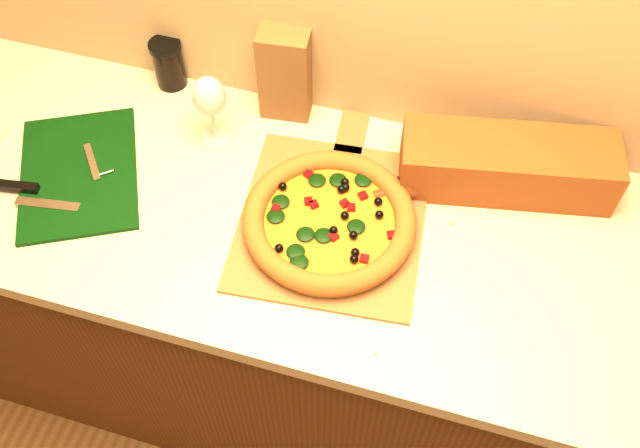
{
  "coord_description": "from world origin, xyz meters",
  "views": [
    {
      "loc": [
        0.2,
        0.58,
        2.14
      ],
      "look_at": [
        -0.04,
        1.38,
        0.96
      ],
      "focal_mm": 40.0,
      "sensor_mm": 36.0,
      "label": 1
    }
  ],
  "objects_px": {
    "pepper_grinder": "(438,173)",
    "pizza_peel": "(333,214)",
    "rolling_pin": "(461,171)",
    "dark_jar": "(169,63)",
    "wine_glass": "(209,98)",
    "pizza": "(329,221)",
    "cutting_board": "(77,173)"
  },
  "relations": [
    {
      "from": "cutting_board",
      "to": "pepper_grinder",
      "type": "relative_size",
      "value": 3.43
    },
    {
      "from": "pepper_grinder",
      "to": "dark_jar",
      "type": "distance_m",
      "value": 0.7
    },
    {
      "from": "pizza_peel",
      "to": "cutting_board",
      "type": "relative_size",
      "value": 1.39
    },
    {
      "from": "pizza",
      "to": "wine_glass",
      "type": "relative_size",
      "value": 1.96
    },
    {
      "from": "pizza_peel",
      "to": "cutting_board",
      "type": "height_order",
      "value": "cutting_board"
    },
    {
      "from": "cutting_board",
      "to": "rolling_pin",
      "type": "distance_m",
      "value": 0.85
    },
    {
      "from": "pizza_peel",
      "to": "pizza",
      "type": "xyz_separation_m",
      "value": [
        0.0,
        -0.04,
        0.03
      ]
    },
    {
      "from": "cutting_board",
      "to": "dark_jar",
      "type": "xyz_separation_m",
      "value": [
        0.09,
        0.33,
        0.06
      ]
    },
    {
      "from": "wine_glass",
      "to": "dark_jar",
      "type": "bearing_deg",
      "value": 139.9
    },
    {
      "from": "pizza_peel",
      "to": "rolling_pin",
      "type": "xyz_separation_m",
      "value": [
        0.24,
        0.18,
        0.02
      ]
    },
    {
      "from": "rolling_pin",
      "to": "wine_glass",
      "type": "xyz_separation_m",
      "value": [
        -0.56,
        -0.04,
        0.1
      ]
    },
    {
      "from": "cutting_board",
      "to": "wine_glass",
      "type": "relative_size",
      "value": 2.34
    },
    {
      "from": "pepper_grinder",
      "to": "wine_glass",
      "type": "xyz_separation_m",
      "value": [
        -0.52,
        -0.0,
        0.08
      ]
    },
    {
      "from": "wine_glass",
      "to": "dark_jar",
      "type": "distance_m",
      "value": 0.23
    },
    {
      "from": "rolling_pin",
      "to": "dark_jar",
      "type": "bearing_deg",
      "value": 171.93
    },
    {
      "from": "rolling_pin",
      "to": "wine_glass",
      "type": "bearing_deg",
      "value": -176.0
    },
    {
      "from": "pizza_peel",
      "to": "pizza",
      "type": "relative_size",
      "value": 1.65
    },
    {
      "from": "pizza",
      "to": "rolling_pin",
      "type": "distance_m",
      "value": 0.32
    },
    {
      "from": "pizza_peel",
      "to": "rolling_pin",
      "type": "bearing_deg",
      "value": 30.72
    },
    {
      "from": "pepper_grinder",
      "to": "pizza_peel",
      "type": "bearing_deg",
      "value": -144.79
    },
    {
      "from": "cutting_board",
      "to": "dark_jar",
      "type": "bearing_deg",
      "value": 48.4
    },
    {
      "from": "pepper_grinder",
      "to": "wine_glass",
      "type": "height_order",
      "value": "wine_glass"
    },
    {
      "from": "pizza_peel",
      "to": "wine_glass",
      "type": "distance_m",
      "value": 0.37
    },
    {
      "from": "rolling_pin",
      "to": "dark_jar",
      "type": "distance_m",
      "value": 0.74
    },
    {
      "from": "cutting_board",
      "to": "rolling_pin",
      "type": "xyz_separation_m",
      "value": [
        0.82,
        0.23,
        0.02
      ]
    },
    {
      "from": "pizza_peel",
      "to": "dark_jar",
      "type": "distance_m",
      "value": 0.57
    },
    {
      "from": "cutting_board",
      "to": "wine_glass",
      "type": "xyz_separation_m",
      "value": [
        0.26,
        0.19,
        0.13
      ]
    },
    {
      "from": "pizza_peel",
      "to": "wine_glass",
      "type": "height_order",
      "value": "wine_glass"
    },
    {
      "from": "pizza",
      "to": "dark_jar",
      "type": "relative_size",
      "value": 2.92
    },
    {
      "from": "rolling_pin",
      "to": "dark_jar",
      "type": "height_order",
      "value": "dark_jar"
    },
    {
      "from": "pizza",
      "to": "pepper_grinder",
      "type": "distance_m",
      "value": 0.26
    },
    {
      "from": "pizza",
      "to": "pepper_grinder",
      "type": "xyz_separation_m",
      "value": [
        0.19,
        0.17,
        0.02
      ]
    }
  ]
}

